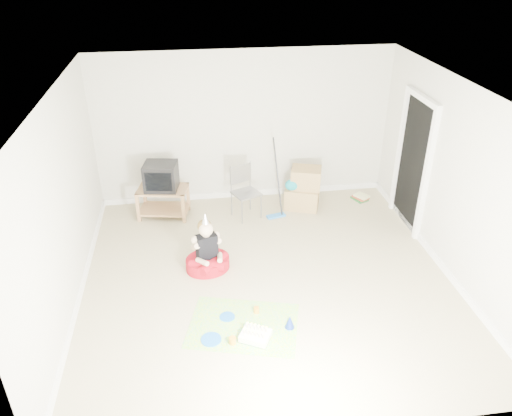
{
  "coord_description": "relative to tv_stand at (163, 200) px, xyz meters",
  "views": [
    {
      "loc": [
        -0.94,
        -5.48,
        4.19
      ],
      "look_at": [
        -0.1,
        0.4,
        0.9
      ],
      "focal_mm": 35.0,
      "sensor_mm": 36.0,
      "label": 1
    }
  ],
  "objects": [
    {
      "name": "book_pile",
      "position": [
        3.45,
        0.09,
        -0.25
      ],
      "size": [
        0.29,
        0.33,
        0.09
      ],
      "color": "#21652B",
      "rests_on": "ground"
    },
    {
      "name": "orange_cup_far",
      "position": [
        0.83,
        -3.16,
        -0.24
      ],
      "size": [
        0.1,
        0.1,
        0.09
      ],
      "primitive_type": "cylinder",
      "rotation": [
        0.0,
        0.0,
        -0.36
      ],
      "color": "orange",
      "rests_on": "party_mat"
    },
    {
      "name": "doorway_recess",
      "position": [
        3.91,
        -0.78,
        0.73
      ],
      "size": [
        0.02,
        0.9,
        2.05
      ],
      "primitive_type": "cube",
      "color": "black",
      "rests_on": "ground"
    },
    {
      "name": "tv_stand",
      "position": [
        0.0,
        0.0,
        0.0
      ],
      "size": [
        0.89,
        0.65,
        0.5
      ],
      "color": "#9F7248",
      "rests_on": "ground"
    },
    {
      "name": "blue_plate_near",
      "position": [
        0.81,
        -2.7,
        -0.28
      ],
      "size": [
        0.21,
        0.21,
        0.01
      ],
      "primitive_type": "cylinder",
      "rotation": [
        0.0,
        0.0,
        -0.12
      ],
      "color": "blue",
      "rests_on": "party_mat"
    },
    {
      "name": "ground",
      "position": [
        1.43,
        -1.98,
        -0.3
      ],
      "size": [
        5.0,
        5.0,
        0.0
      ],
      "primitive_type": "plane",
      "color": "#BCAF87",
      "rests_on": "ground"
    },
    {
      "name": "folding_chair",
      "position": [
        1.36,
        -0.23,
        0.14
      ],
      "size": [
        0.52,
        0.51,
        0.9
      ],
      "color": "gray",
      "rests_on": "ground"
    },
    {
      "name": "orange_cup_near",
      "position": [
        1.18,
        -2.66,
        -0.25
      ],
      "size": [
        0.08,
        0.08,
        0.08
      ],
      "primitive_type": "cylinder",
      "rotation": [
        0.0,
        0.0,
        -0.14
      ],
      "color": "orange",
      "rests_on": "party_mat"
    },
    {
      "name": "cardboard_boxes",
      "position": [
        2.37,
        -0.03,
        0.05
      ],
      "size": [
        0.69,
        0.6,
        0.72
      ],
      "color": "#A88651",
      "rests_on": "ground"
    },
    {
      "name": "crt_tv",
      "position": [
        -0.0,
        0.0,
        0.43
      ],
      "size": [
        0.58,
        0.51,
        0.45
      ],
      "primitive_type": "cube",
      "rotation": [
        0.0,
        0.0,
        -0.17
      ],
      "color": "black",
      "rests_on": "tv_stand"
    },
    {
      "name": "floor_mop",
      "position": [
        1.85,
        -0.32,
        -0.04
      ],
      "size": [
        0.34,
        0.42,
        1.28
      ],
      "color": "#2A7BD3",
      "rests_on": "ground"
    },
    {
      "name": "seated_woman",
      "position": [
        0.63,
        -1.62,
        -0.1
      ],
      "size": [
        0.78,
        0.78,
        0.9
      ],
      "color": "#AA0F1B",
      "rests_on": "ground"
    },
    {
      "name": "birthday_cake",
      "position": [
        1.11,
        -3.12,
        -0.25
      ],
      "size": [
        0.42,
        0.39,
        0.15
      ],
      "color": "white",
      "rests_on": "party_mat"
    },
    {
      "name": "blue_party_hat",
      "position": [
        1.54,
        -2.98,
        -0.2
      ],
      "size": [
        0.15,
        0.15,
        0.17
      ],
      "primitive_type": "cone",
      "rotation": [
        0.0,
        0.0,
        -0.26
      ],
      "color": "#1832A9",
      "rests_on": "party_mat"
    },
    {
      "name": "blue_plate_far",
      "position": [
        0.59,
        -3.06,
        -0.28
      ],
      "size": [
        0.31,
        0.31,
        0.01
      ],
      "primitive_type": "cylinder",
      "rotation": [
        0.0,
        0.0,
        -0.34
      ],
      "color": "blue",
      "rests_on": "party_mat"
    },
    {
      "name": "party_mat",
      "position": [
        0.99,
        -2.87,
        -0.29
      ],
      "size": [
        1.51,
        1.25,
        0.01
      ],
      "primitive_type": "cube",
      "rotation": [
        0.0,
        0.0,
        -0.26
      ],
      "color": "#E22F73",
      "rests_on": "ground"
    }
  ]
}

